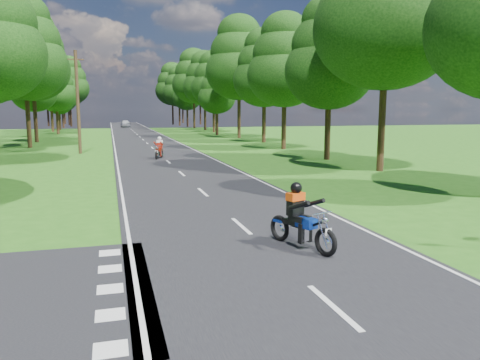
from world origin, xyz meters
name	(u,v)px	position (x,y,z in m)	size (l,w,h in m)	color
ground	(262,245)	(0.00, 0.00, 0.00)	(160.00, 160.00, 0.00)	#276116
main_road	(140,137)	(0.00, 50.00, 0.01)	(7.00, 140.00, 0.02)	black
road_markings	(140,138)	(-0.14, 48.13, 0.02)	(7.40, 140.00, 0.01)	silver
treeline	(144,77)	(1.43, 60.06, 8.25)	(40.00, 115.35, 14.78)	black
telegraph_pole	(78,102)	(-6.00, 28.00, 4.07)	(1.20, 0.26, 8.00)	#382616
rider_near_blue	(302,216)	(0.85, -0.56, 0.85)	(0.66, 1.99, 1.66)	#0D2C96
rider_far_red	(159,148)	(-0.35, 22.43, 0.79)	(0.62, 1.86, 1.55)	#AD240D
distant_car	(125,123)	(-0.64, 84.41, 0.75)	(1.73, 4.30, 1.47)	silver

